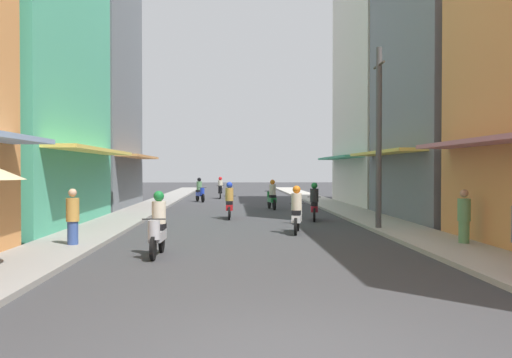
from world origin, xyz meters
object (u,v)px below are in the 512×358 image
at_px(motorbike_silver, 158,227).
at_px(pedestrian_foreground, 73,219).
at_px(motorbike_blue, 200,191).
at_px(motorbike_green, 272,196).
at_px(motorbike_white, 297,212).
at_px(motorbike_black, 220,189).
at_px(pedestrian_midway, 464,219).
at_px(motorbike_red, 229,202).
at_px(utility_pole, 379,137).
at_px(motorbike_maroon, 314,204).

bearing_deg(motorbike_silver, pedestrian_foreground, 151.56).
xyz_separation_m(motorbike_blue, motorbike_silver, (0.28, -22.14, 0.00)).
distance_m(motorbike_green, motorbike_white, 10.74).
bearing_deg(motorbike_white, motorbike_black, 97.83).
distance_m(motorbike_black, pedestrian_midway, 26.02).
height_order(motorbike_blue, motorbike_red, same).
bearing_deg(pedestrian_foreground, motorbike_silver, -28.44).
height_order(motorbike_blue, motorbike_green, same).
bearing_deg(motorbike_red, motorbike_black, 92.58).
bearing_deg(motorbike_white, motorbike_green, 90.14).
distance_m(motorbike_blue, motorbike_green, 8.03).
distance_m(motorbike_red, pedestrian_midway, 10.83).
distance_m(motorbike_blue, utility_pole, 18.69).
bearing_deg(motorbike_blue, motorbike_red, -80.84).
height_order(motorbike_maroon, motorbike_white, same).
bearing_deg(motorbike_maroon, motorbike_silver, -120.27).
bearing_deg(motorbike_green, utility_pole, -74.32).
bearing_deg(motorbike_silver, motorbike_maroon, 59.73).
relative_size(motorbike_green, motorbike_black, 1.00).
height_order(motorbike_silver, motorbike_white, same).
bearing_deg(motorbike_white, motorbike_silver, -130.91).
xyz_separation_m(motorbike_maroon, pedestrian_midway, (2.88, -7.74, 0.08)).
xyz_separation_m(motorbike_blue, motorbike_black, (1.24, 4.03, 0.00)).
bearing_deg(motorbike_red, pedestrian_foreground, -115.53).
relative_size(motorbike_green, motorbike_white, 1.00).
bearing_deg(motorbike_black, motorbike_white, -82.17).
xyz_separation_m(motorbike_silver, pedestrian_foreground, (-2.41, 1.30, 0.09)).
xyz_separation_m(pedestrian_foreground, utility_pole, (9.20, 3.71, 2.40)).
height_order(motorbike_silver, pedestrian_midway, motorbike_silver).
bearing_deg(pedestrian_foreground, motorbike_red, 64.47).
bearing_deg(pedestrian_midway, motorbike_maroon, 110.38).
relative_size(motorbike_white, motorbike_black, 0.99).
relative_size(motorbike_black, pedestrian_foreground, 1.13).
bearing_deg(motorbike_blue, pedestrian_foreground, -95.84).
relative_size(motorbike_red, utility_pole, 0.29).
relative_size(motorbike_maroon, motorbike_white, 1.00).
height_order(motorbike_green, utility_pole, utility_pole).
relative_size(pedestrian_foreground, utility_pole, 0.26).
relative_size(motorbike_green, pedestrian_foreground, 1.13).
bearing_deg(pedestrian_midway, motorbike_silver, -171.96).
relative_size(motorbike_red, motorbike_maroon, 1.00).
bearing_deg(motorbike_white, motorbike_blue, 103.47).
bearing_deg(motorbike_silver, utility_pole, 36.47).
bearing_deg(motorbike_silver, motorbike_red, 80.27).
bearing_deg(utility_pole, motorbike_white, -170.55).
relative_size(motorbike_white, pedestrian_foreground, 1.12).
height_order(motorbike_blue, pedestrian_foreground, pedestrian_foreground).
distance_m(motorbike_silver, motorbike_black, 26.19).
xyz_separation_m(motorbike_red, pedestrian_foreground, (-4.10, -8.59, 0.09)).
bearing_deg(pedestrian_foreground, pedestrian_midway, -0.91).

